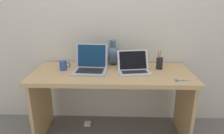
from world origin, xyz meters
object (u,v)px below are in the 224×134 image
Objects in this scene: laptop_left at (91,64)px; pen_cup at (159,63)px; green_vase at (113,55)px; coffee_mug at (63,65)px; laptop_right at (133,66)px; scissors at (180,80)px; power_brick at (88,124)px.

pen_cup is (0.69, 0.08, -0.01)m from laptop_left.
green_vase is 2.35× the size of coffee_mug.
pen_cup reaches higher than coffee_mug.
laptop_right is 0.29m from pen_cup.
laptop_left is 1.01× the size of laptop_right.
coffee_mug is (-0.28, 0.01, -0.02)m from laptop_left.
scissors is (0.39, -0.23, -0.05)m from laptop_right.
scissors is at bearing -69.57° from pen_cup.
green_vase is 0.51m from pen_cup.
coffee_mug is at bearing 166.71° from scissors.
pen_cup is 1.32× the size of scissors.
green_vase reaches higher than laptop_left.
laptop_left reaches higher than coffee_mug.
green_vase is (0.21, 0.23, 0.04)m from laptop_left.
laptop_right is 0.92m from power_brick.
coffee_mug is at bearing 177.52° from laptop_right.
green_vase is 1.37× the size of pen_cup.
laptop_right is 2.94× the size of coffee_mug.
pen_cup is at bearing 3.96° from coffee_mug.
laptop_left is 0.28m from coffee_mug.
power_brick is at bearing 176.79° from pen_cup.
laptop_right is 0.33m from green_vase.
laptop_right is 4.79× the size of power_brick.
laptop_right is at bearing -2.69° from laptop_left.
laptop_right reaches higher than coffee_mug.
laptop_left is at bearing 177.31° from laptop_right.
pen_cup is 0.35m from scissors.
coffee_mug reaches higher than power_brick.
power_brick is at bearing 157.57° from scissors.
power_brick is (-0.77, 0.04, -0.76)m from pen_cup.
laptop_right reaches higher than scissors.
power_brick is at bearing 29.00° from coffee_mug.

